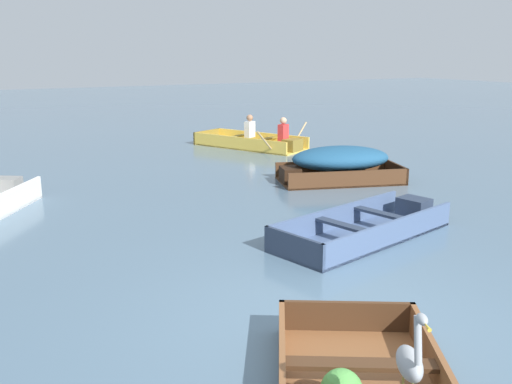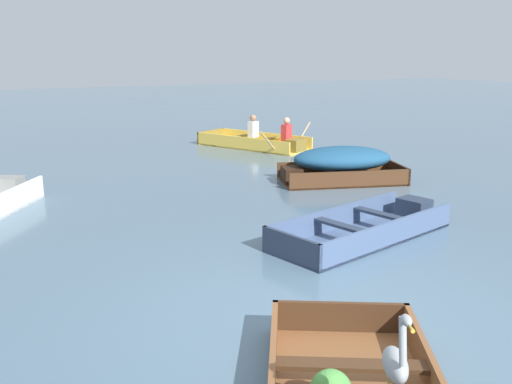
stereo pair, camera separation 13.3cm
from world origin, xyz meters
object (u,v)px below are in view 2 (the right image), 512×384
rowboat_yellow_with_crew (259,142)px  heron_on_dinghy (396,362)px  skiff_slate_blue_near_moored (368,228)px  skiff_dark_varnish_far_moored (341,162)px

rowboat_yellow_with_crew → heron_on_dinghy: heron_on_dinghy is taller
heron_on_dinghy → skiff_slate_blue_near_moored: bearing=53.2°
skiff_dark_varnish_far_moored → heron_on_dinghy: heron_on_dinghy is taller
skiff_slate_blue_near_moored → rowboat_yellow_with_crew: rowboat_yellow_with_crew is taller
rowboat_yellow_with_crew → heron_on_dinghy: bearing=-114.2°
skiff_slate_blue_near_moored → heron_on_dinghy: (-2.96, -3.94, 0.70)m
skiff_dark_varnish_far_moored → rowboat_yellow_with_crew: size_ratio=0.81×
rowboat_yellow_with_crew → heron_on_dinghy: 12.70m
heron_on_dinghy → skiff_dark_varnish_far_moored: bearing=56.3°
skiff_dark_varnish_far_moored → skiff_slate_blue_near_moored: bearing=-119.3°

